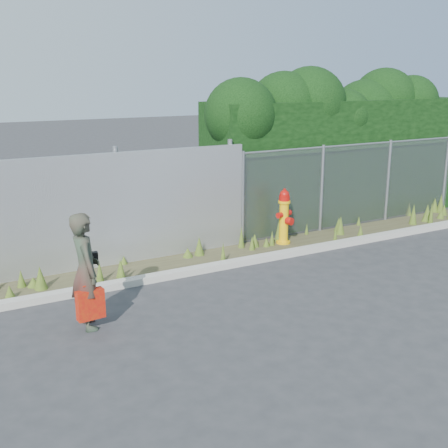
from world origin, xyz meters
name	(u,v)px	position (x,y,z in m)	size (l,w,h in m)	color
ground	(281,299)	(0.00, 0.00, 0.00)	(80.00, 80.00, 0.00)	#323234
curb	(228,264)	(0.00, 1.80, 0.06)	(16.00, 0.22, 0.12)	#AEAB9D
weed_strip	(257,244)	(1.10, 2.45, 0.14)	(16.00, 1.32, 0.55)	#443F27
corrugated_fence	(37,219)	(-3.25, 3.01, 1.10)	(8.50, 0.21, 2.30)	#A8ABAF
chainlink_fence	(356,184)	(4.25, 3.00, 1.03)	(6.50, 0.07, 2.05)	gray
hedge	(335,135)	(4.38, 4.03, 2.13)	(7.53, 2.08, 3.81)	black
fire_hydrant	(284,218)	(1.83, 2.55, 0.60)	(0.42, 0.37, 1.24)	yellow
woman	(86,271)	(-3.08, 0.51, 0.87)	(0.63, 0.41, 1.73)	#0E5B3E
red_tote_bag	(90,304)	(-3.09, 0.32, 0.42)	(0.40, 0.15, 0.52)	#BA0A0D
black_shoulder_bag	(90,258)	(-2.97, 0.65, 1.00)	(0.23, 0.10, 0.17)	black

